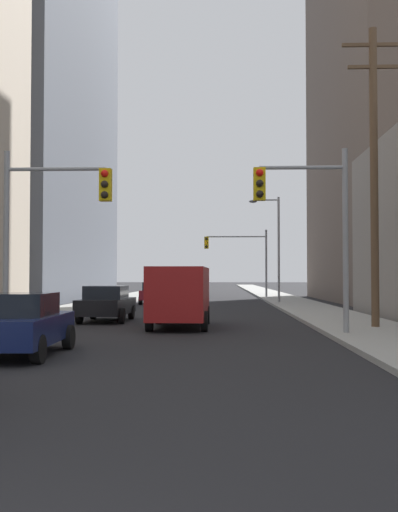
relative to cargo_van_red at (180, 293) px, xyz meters
The scene contains 11 objects.
sidewalk_left 29.86m from the cargo_van_red, 102.71° to the left, with size 3.49×160.00×0.15m, color #9E9E99.
sidewalk_right 29.88m from the cargo_van_red, 77.14° to the left, with size 3.49×160.00×0.15m, color #9E9E99.
cargo_van_red is the anchor object (origin of this frame).
sedan_navy 8.99m from the cargo_van_red, 111.83° to the right, with size 1.95×4.26×1.52m.
sedan_black 4.52m from the cargo_van_red, 138.02° to the left, with size 1.95×4.26×1.52m.
sedan_maroon 19.95m from the cargo_van_red, 98.81° to the left, with size 1.95×4.21×1.52m.
traffic_signal_near_left 5.92m from the cargo_van_red, 138.63° to the right, with size 3.52×0.44×6.00m.
traffic_signal_near_right 6.12m from the cargo_van_red, 39.17° to the right, with size 3.00×0.44×6.00m.
traffic_signal_far_right 30.75m from the cargo_van_red, 84.20° to the left, with size 5.50×0.44×6.00m.
utility_pole_right 8.34m from the cargo_van_red, ahead, with size 2.20×0.28×10.82m.
street_lamp_right 20.93m from the cargo_van_red, 75.23° to the left, with size 2.16×0.32×7.50m.
Camera 1 is at (1.50, -2.07, 1.92)m, focal length 42.90 mm.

